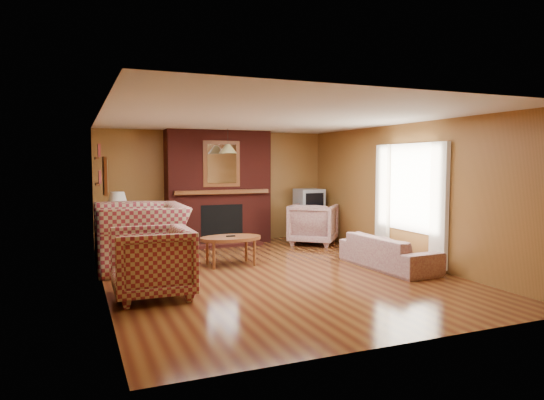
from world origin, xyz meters
name	(u,v)px	position (x,y,z in m)	size (l,w,h in m)	color
floor	(272,273)	(0.00, 0.00, 0.00)	(6.50, 6.50, 0.00)	#481F0F
ceiling	(272,118)	(0.00, 0.00, 2.40)	(6.50, 6.50, 0.00)	silver
wall_back	(215,187)	(0.00, 3.25, 1.20)	(6.50, 6.50, 0.00)	#965F2E
wall_front	(404,219)	(0.00, -3.25, 1.20)	(6.50, 6.50, 0.00)	#965F2E
wall_left	(102,201)	(-2.50, 0.00, 1.20)	(6.50, 6.50, 0.00)	#965F2E
wall_right	(404,193)	(2.50, 0.00, 1.20)	(6.50, 6.50, 0.00)	#965F2E
fireplace	(219,188)	(0.00, 2.98, 1.18)	(2.20, 0.82, 2.40)	#47140F
window_right	(409,198)	(2.45, -0.20, 1.13)	(0.10, 1.85, 2.00)	beige
bookshelf	(98,166)	(-2.44, 1.90, 1.67)	(0.09, 0.55, 0.71)	brown
botanical_print	(105,176)	(-2.47, -0.30, 1.55)	(0.05, 0.40, 0.50)	brown
pendant_light	(228,149)	(0.00, 2.30, 2.00)	(0.36, 0.36, 0.48)	black
plaid_loveseat	(141,236)	(-1.85, 1.19, 0.52)	(1.61, 1.40, 1.04)	maroon
plaid_armchair	(152,262)	(-1.95, -0.71, 0.45)	(0.97, 1.00, 0.91)	maroon
floral_sofa	(388,252)	(1.90, -0.40, 0.27)	(1.82, 0.71, 0.53)	#B6A58D
floral_armchair	(313,224)	(1.82, 2.14, 0.43)	(0.92, 0.95, 0.86)	#B6A58D
coffee_table	(231,240)	(-0.43, 0.78, 0.43)	(1.05, 0.65, 0.50)	brown
side_table	(118,240)	(-2.10, 2.45, 0.28)	(0.41, 0.41, 0.55)	brown
table_lamp	(118,207)	(-2.10, 2.45, 0.90)	(0.38, 0.38, 0.63)	white
tv_stand	(309,225)	(2.05, 2.80, 0.31)	(0.56, 0.51, 0.62)	black
crt_tv	(309,200)	(2.05, 2.79, 0.87)	(0.56, 0.56, 0.52)	#A1A3A8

